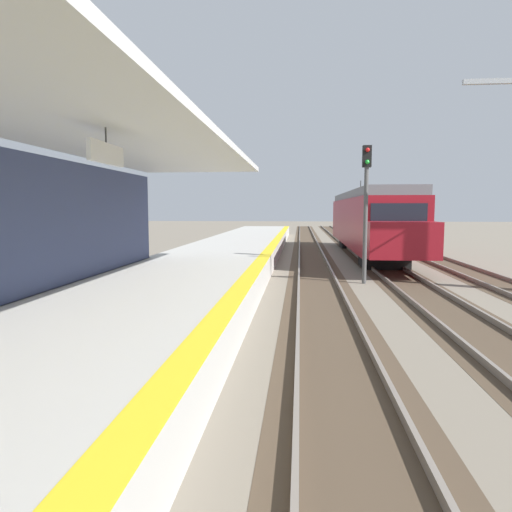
# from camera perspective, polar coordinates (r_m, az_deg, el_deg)

# --- Properties ---
(station_platform) EXTENTS (5.00, 80.00, 0.91)m
(station_platform) POSITION_cam_1_polar(r_m,az_deg,el_deg) (12.90, -11.42, -5.04)
(station_platform) COLOR #B7B5AD
(station_platform) RESTS_ON ground
(track_pair_nearest_platform) EXTENTS (2.34, 120.00, 0.16)m
(track_pair_nearest_platform) POSITION_cam_1_polar(r_m,az_deg,el_deg) (16.38, 7.78, -4.10)
(track_pair_nearest_platform) COLOR #4C3D2D
(track_pair_nearest_platform) RESTS_ON ground
(track_pair_middle) EXTENTS (2.34, 120.00, 0.16)m
(track_pair_middle) POSITION_cam_1_polar(r_m,az_deg,el_deg) (16.87, 19.43, -4.09)
(track_pair_middle) COLOR #4C3D2D
(track_pair_middle) RESTS_ON ground
(approaching_train) EXTENTS (2.93, 19.60, 4.76)m
(approaching_train) POSITION_cam_1_polar(r_m,az_deg,el_deg) (28.86, 13.61, 4.31)
(approaching_train) COLOR maroon
(approaching_train) RESTS_ON ground
(rail_signal_post) EXTENTS (0.32, 0.34, 5.20)m
(rail_signal_post) POSITION_cam_1_polar(r_m,az_deg,el_deg) (18.11, 13.32, 6.73)
(rail_signal_post) COLOR #4C4C4C
(rail_signal_post) RESTS_ON ground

